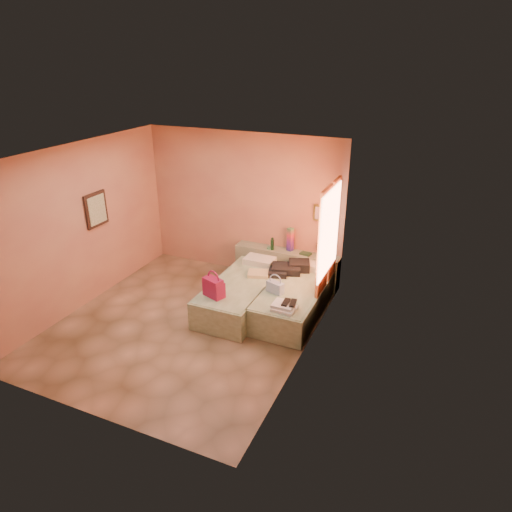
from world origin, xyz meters
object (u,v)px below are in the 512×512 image
(headboard_ledge, at_px, (286,266))
(bed_right, at_px, (294,300))
(blue_handbag, at_px, (275,287))
(towel_stack, at_px, (284,307))
(green_book, at_px, (306,254))
(bed_left, at_px, (242,294))
(water_bottle, at_px, (272,244))
(flower_vase, at_px, (321,248))
(magenta_handbag, at_px, (214,287))

(headboard_ledge, relative_size, bed_right, 1.02)
(bed_right, distance_m, blue_handbag, 0.52)
(bed_right, relative_size, towel_stack, 5.71)
(headboard_ledge, bearing_deg, green_book, -2.77)
(bed_right, bearing_deg, bed_left, -168.06)
(headboard_ledge, height_order, blue_handbag, blue_handbag)
(water_bottle, xyz_separation_m, flower_vase, (0.93, 0.14, 0.03))
(bed_left, xyz_separation_m, blue_handbag, (0.67, -0.12, 0.34))
(bed_left, relative_size, water_bottle, 8.51)
(bed_left, bearing_deg, water_bottle, 85.31)
(magenta_handbag, distance_m, blue_handbag, 1.00)
(bed_left, height_order, green_book, green_book)
(water_bottle, height_order, blue_handbag, water_bottle)
(bed_left, height_order, bed_right, same)
(flower_vase, relative_size, towel_stack, 0.83)
(blue_handbag, distance_m, towel_stack, 0.57)
(flower_vase, bearing_deg, blue_handbag, -103.73)
(bed_right, bearing_deg, magenta_handbag, -143.05)
(bed_right, relative_size, magenta_handbag, 5.77)
(flower_vase, distance_m, magenta_handbag, 2.30)
(headboard_ledge, height_order, flower_vase, flower_vase)
(green_book, xyz_separation_m, magenta_handbag, (-0.94, -1.85, -0.00))
(flower_vase, bearing_deg, towel_stack, -90.58)
(green_book, xyz_separation_m, towel_stack, (0.25, -1.81, -0.12))
(water_bottle, relative_size, magenta_handbag, 0.68)
(headboard_ledge, relative_size, blue_handbag, 7.01)
(water_bottle, bearing_deg, bed_right, -50.90)
(green_book, distance_m, towel_stack, 1.83)
(bed_right, height_order, magenta_handbag, magenta_handbag)
(flower_vase, xyz_separation_m, towel_stack, (-0.02, -1.90, -0.24))
(bed_left, xyz_separation_m, bed_right, (0.90, 0.19, 0.00))
(bed_right, xyz_separation_m, towel_stack, (0.10, -0.77, 0.30))
(bed_left, xyz_separation_m, flower_vase, (1.02, 1.32, 0.54))
(water_bottle, distance_m, magenta_handbag, 1.83)
(bed_right, relative_size, water_bottle, 8.51)
(water_bottle, relative_size, green_book, 1.21)
(headboard_ledge, xyz_separation_m, green_book, (0.38, -0.02, 0.34))
(bed_left, height_order, blue_handbag, blue_handbag)
(bed_right, xyz_separation_m, blue_handbag, (-0.23, -0.31, 0.34))
(headboard_ledge, height_order, green_book, green_book)
(towel_stack, bearing_deg, bed_left, 149.80)
(headboard_ledge, bearing_deg, bed_left, -106.83)
(bed_right, bearing_deg, water_bottle, 129.12)
(water_bottle, bearing_deg, bed_left, -94.71)
(towel_stack, bearing_deg, bed_right, 97.57)
(bed_left, bearing_deg, magenta_handbag, -106.79)
(headboard_ledge, xyz_separation_m, towel_stack, (0.63, -1.82, 0.23))
(green_book, bearing_deg, bed_left, -110.19)
(bed_right, relative_size, green_book, 10.26)
(green_book, xyz_separation_m, flower_vase, (0.27, 0.10, 0.13))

